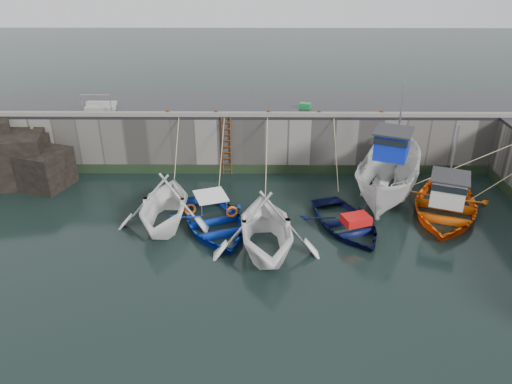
{
  "coord_description": "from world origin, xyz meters",
  "views": [
    {
      "loc": [
        -0.28,
        -14.46,
        11.24
      ],
      "look_at": [
        -0.42,
        5.37,
        1.2
      ],
      "focal_mm": 35.0,
      "sensor_mm": 36.0,
      "label": 1
    }
  ],
  "objects_px": {
    "ladder": "(227,146)",
    "bollard_a": "(168,113)",
    "bollard_c": "(269,113)",
    "bollard_e": "(382,113)",
    "boat_near_navy": "(346,227)",
    "boat_far_white": "(389,177)",
    "boat_near_blacktrim": "(265,250)",
    "fish_crate": "(305,106)",
    "bollard_b": "(216,113)",
    "boat_far_orange": "(445,206)",
    "boat_near_blue": "(215,228)",
    "boat_near_white": "(166,224)",
    "bollard_d": "(319,113)"
  },
  "relations": [
    {
      "from": "fish_crate",
      "to": "bollard_b",
      "type": "relative_size",
      "value": 2.07
    },
    {
      "from": "boat_far_orange",
      "to": "bollard_a",
      "type": "height_order",
      "value": "boat_far_orange"
    },
    {
      "from": "boat_near_navy",
      "to": "bollard_a",
      "type": "distance_m",
      "value": 10.88
    },
    {
      "from": "boat_far_white",
      "to": "bollard_b",
      "type": "xyz_separation_m",
      "value": [
        -8.4,
        3.22,
        2.13
      ]
    },
    {
      "from": "ladder",
      "to": "bollard_a",
      "type": "xyz_separation_m",
      "value": [
        -3.0,
        0.34,
        1.71
      ]
    },
    {
      "from": "boat_near_blacktrim",
      "to": "boat_far_orange",
      "type": "distance_m",
      "value": 8.78
    },
    {
      "from": "boat_near_navy",
      "to": "boat_far_orange",
      "type": "height_order",
      "value": "boat_far_orange"
    },
    {
      "from": "boat_near_white",
      "to": "bollard_a",
      "type": "bearing_deg",
      "value": 97.31
    },
    {
      "from": "boat_near_navy",
      "to": "bollard_d",
      "type": "bearing_deg",
      "value": 77.99
    },
    {
      "from": "boat_near_white",
      "to": "ladder",
      "type": "bearing_deg",
      "value": 67.17
    },
    {
      "from": "bollard_c",
      "to": "bollard_e",
      "type": "xyz_separation_m",
      "value": [
        5.8,
        0.0,
        0.0
      ]
    },
    {
      "from": "boat_far_orange",
      "to": "boat_near_blue",
      "type": "bearing_deg",
      "value": -151.77
    },
    {
      "from": "boat_near_navy",
      "to": "bollard_c",
      "type": "xyz_separation_m",
      "value": [
        -3.31,
        5.92,
        3.3
      ]
    },
    {
      "from": "boat_near_white",
      "to": "boat_near_navy",
      "type": "distance_m",
      "value": 7.93
    },
    {
      "from": "bollard_a",
      "to": "bollard_b",
      "type": "xyz_separation_m",
      "value": [
        2.5,
        0.0,
        0.0
      ]
    },
    {
      "from": "boat_near_blacktrim",
      "to": "bollard_d",
      "type": "height_order",
      "value": "bollard_d"
    },
    {
      "from": "boat_near_blue",
      "to": "bollard_d",
      "type": "xyz_separation_m",
      "value": [
        5.02,
        5.99,
        3.3
      ]
    },
    {
      "from": "boat_far_orange",
      "to": "bollard_e",
      "type": "bearing_deg",
      "value": 136.18
    },
    {
      "from": "bollard_c",
      "to": "bollard_d",
      "type": "relative_size",
      "value": 1.0
    },
    {
      "from": "bollard_d",
      "to": "bollard_e",
      "type": "xyz_separation_m",
      "value": [
        3.2,
        0.0,
        0.0
      ]
    },
    {
      "from": "boat_far_white",
      "to": "boat_far_orange",
      "type": "bearing_deg",
      "value": -9.71
    },
    {
      "from": "bollard_a",
      "to": "boat_far_orange",
      "type": "bearing_deg",
      "value": -19.43
    },
    {
      "from": "boat_near_navy",
      "to": "boat_near_blue",
      "type": "bearing_deg",
      "value": 161.9
    },
    {
      "from": "boat_far_orange",
      "to": "fish_crate",
      "type": "distance_m",
      "value": 8.9
    },
    {
      "from": "boat_near_white",
      "to": "bollard_c",
      "type": "height_order",
      "value": "bollard_c"
    },
    {
      "from": "boat_near_navy",
      "to": "boat_near_white",
      "type": "bearing_deg",
      "value": 159.5
    },
    {
      "from": "boat_near_blacktrim",
      "to": "boat_far_orange",
      "type": "height_order",
      "value": "boat_far_orange"
    },
    {
      "from": "boat_near_blacktrim",
      "to": "bollard_a",
      "type": "relative_size",
      "value": 18.92
    },
    {
      "from": "boat_near_navy",
      "to": "bollard_b",
      "type": "height_order",
      "value": "bollard_b"
    },
    {
      "from": "boat_near_blue",
      "to": "boat_far_white",
      "type": "relative_size",
      "value": 0.66
    },
    {
      "from": "fish_crate",
      "to": "bollard_e",
      "type": "height_order",
      "value": "fish_crate"
    },
    {
      "from": "boat_far_orange",
      "to": "bollard_c",
      "type": "height_order",
      "value": "boat_far_orange"
    },
    {
      "from": "boat_near_navy",
      "to": "fish_crate",
      "type": "distance_m",
      "value": 7.98
    },
    {
      "from": "boat_far_white",
      "to": "bollard_d",
      "type": "distance_m",
      "value": 4.95
    },
    {
      "from": "boat_far_orange",
      "to": "boat_far_white",
      "type": "bearing_deg",
      "value": 168.85
    },
    {
      "from": "bollard_d",
      "to": "fish_crate",
      "type": "bearing_deg",
      "value": 117.48
    },
    {
      "from": "boat_near_navy",
      "to": "boat_far_orange",
      "type": "bearing_deg",
      "value": -3.74
    },
    {
      "from": "boat_near_white",
      "to": "bollard_a",
      "type": "height_order",
      "value": "bollard_a"
    },
    {
      "from": "bollard_b",
      "to": "boat_near_blue",
      "type": "bearing_deg",
      "value": -87.32
    },
    {
      "from": "boat_far_white",
      "to": "bollard_a",
      "type": "distance_m",
      "value": 11.57
    },
    {
      "from": "boat_far_orange",
      "to": "bollard_a",
      "type": "xyz_separation_m",
      "value": [
        -13.2,
        4.65,
        2.9
      ]
    },
    {
      "from": "bollard_e",
      "to": "boat_near_blacktrim",
      "type": "bearing_deg",
      "value": -127.93
    },
    {
      "from": "boat_near_navy",
      "to": "boat_near_blacktrim",
      "type": "bearing_deg",
      "value": -171.77
    },
    {
      "from": "boat_near_navy",
      "to": "boat_far_white",
      "type": "relative_size",
      "value": 0.6
    },
    {
      "from": "bollard_d",
      "to": "boat_near_navy",
      "type": "bearing_deg",
      "value": -83.16
    },
    {
      "from": "fish_crate",
      "to": "boat_near_blue",
      "type": "bearing_deg",
      "value": -102.12
    },
    {
      "from": "ladder",
      "to": "fish_crate",
      "type": "bearing_deg",
      "value": 20.39
    },
    {
      "from": "bollard_c",
      "to": "boat_far_orange",
      "type": "bearing_deg",
      "value": -30.2
    },
    {
      "from": "boat_far_white",
      "to": "fish_crate",
      "type": "xyz_separation_m",
      "value": [
        -3.74,
        4.43,
        2.14
      ]
    },
    {
      "from": "fish_crate",
      "to": "bollard_d",
      "type": "bearing_deg",
      "value": -43.31
    }
  ]
}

